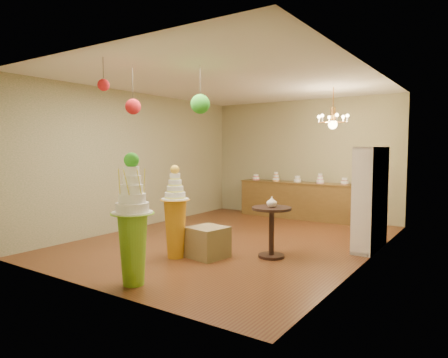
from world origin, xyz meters
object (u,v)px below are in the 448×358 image
Objects in this scene: pedestal_orange at (175,221)px; sideboard at (297,199)px; round_table at (272,225)px; pedestal_green at (133,231)px.

sideboard is (0.13, 4.52, -0.13)m from pedestal_orange.
pedestal_orange reaches higher than round_table.
pedestal_green reaches higher than round_table.
pedestal_orange is at bearing 107.36° from pedestal_green.
pedestal_orange is 0.50× the size of sideboard.
pedestal_green is 0.57× the size of sideboard.
pedestal_orange is (-0.41, 1.30, -0.10)m from pedestal_green.
pedestal_orange is at bearing -145.23° from round_table.
round_table is at bearing -72.44° from sideboard.
round_table is at bearing 68.13° from pedestal_green.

